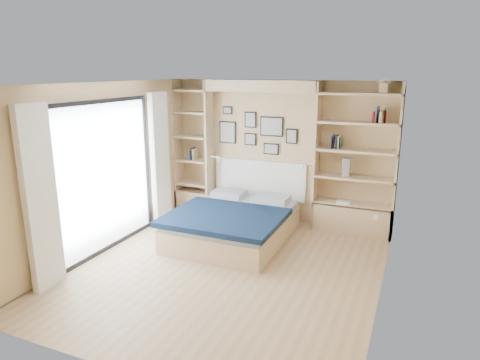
% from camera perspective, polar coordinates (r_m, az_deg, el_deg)
% --- Properties ---
extents(ground, '(4.50, 4.50, 0.00)m').
position_cam_1_polar(ground, '(6.02, -1.69, -11.82)').
color(ground, tan).
rests_on(ground, ground).
extents(room_shell, '(4.50, 4.50, 4.50)m').
position_cam_1_polar(room_shell, '(7.12, 0.52, 1.60)').
color(room_shell, tan).
rests_on(room_shell, ground).
extents(bed, '(1.73, 2.26, 1.07)m').
position_cam_1_polar(bed, '(6.93, -0.79, -5.67)').
color(bed, '#DBB98C').
rests_on(bed, ground).
extents(photo_gallery, '(1.48, 0.02, 0.82)m').
position_cam_1_polar(photo_gallery, '(7.69, 2.08, 6.55)').
color(photo_gallery, black).
rests_on(photo_gallery, ground).
extents(reading_lamps, '(1.92, 0.12, 0.15)m').
position_cam_1_polar(reading_lamps, '(7.52, 2.52, 2.47)').
color(reading_lamps, silver).
rests_on(reading_lamps, ground).
extents(shelf_decor, '(3.49, 0.23, 2.03)m').
position_cam_1_polar(shelf_decor, '(7.13, 13.28, 6.24)').
color(shelf_decor, '#A42521').
rests_on(shelf_decor, ground).
extents(deck, '(3.20, 4.00, 0.05)m').
position_cam_1_polar(deck, '(8.09, -25.71, -6.25)').
color(deck, brown).
rests_on(deck, ground).
extents(deck_chair, '(0.60, 0.81, 0.74)m').
position_cam_1_polar(deck_chair, '(7.66, -21.58, -4.15)').
color(deck_chair, tan).
rests_on(deck_chair, ground).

